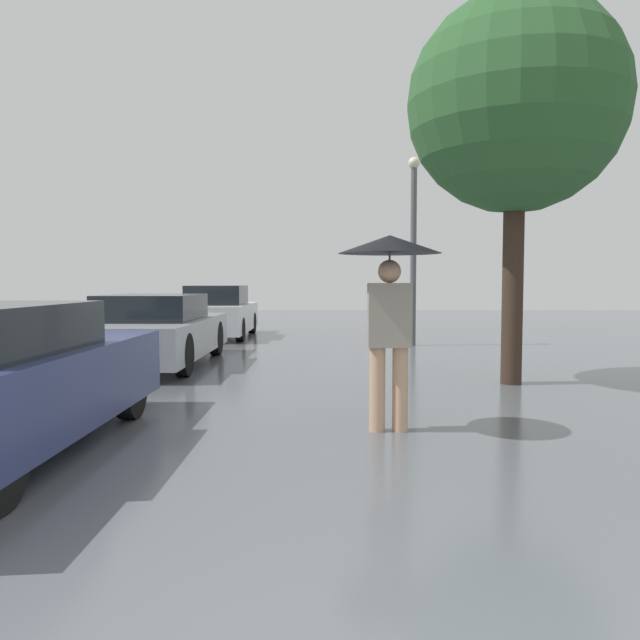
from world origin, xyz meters
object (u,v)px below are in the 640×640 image
Objects in this scene: parked_car_middle at (156,331)px; street_lamp at (413,239)px; parked_car_farthest at (218,313)px; tree at (516,105)px; pedestrian at (389,281)px.

street_lamp is at bearing 33.93° from parked_car_middle.
street_lamp is at bearing -24.18° from parked_car_farthest.
street_lamp is (-0.64, 5.27, -1.47)m from tree.
parked_car_middle is at bearing -146.07° from street_lamp.
parked_car_farthest is (0.15, 5.41, 0.03)m from parked_car_middle.
pedestrian reaches higher than parked_car_middle.
parked_car_middle is 5.42m from parked_car_farthest.
parked_car_farthest is (-3.37, 10.19, -0.83)m from pedestrian.
street_lamp is (4.88, 3.29, 1.80)m from parked_car_middle.
parked_car_farthest is at bearing 108.31° from pedestrian.
street_lamp is at bearing 96.93° from tree.
parked_car_farthest is at bearing 88.44° from parked_car_middle.
parked_car_middle is at bearing 160.26° from tree.
parked_car_middle is 1.15× the size of parked_car_farthest.
parked_car_middle is (-3.52, 4.77, -0.86)m from pedestrian.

